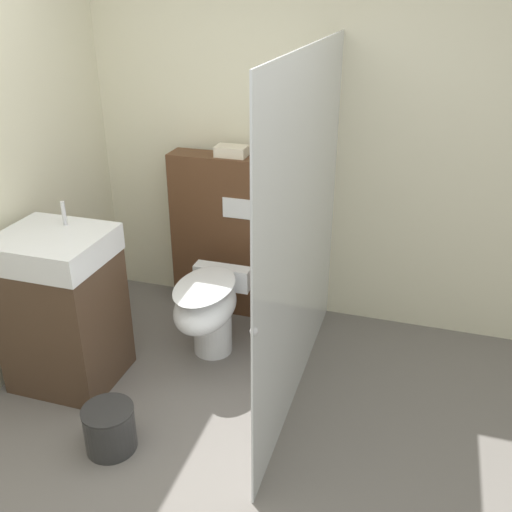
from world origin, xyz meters
TOP-DOWN VIEW (x-y plane):
  - ground_plane at (0.00, 0.00)m, footprint 12.00×12.00m
  - wall_back at (0.00, 1.93)m, footprint 8.00×0.06m
  - partition_panel at (-0.22, 1.75)m, footprint 1.03×0.21m
  - shower_glass at (0.38, 0.99)m, footprint 0.04×1.83m
  - toilet at (-0.25, 1.14)m, footprint 0.38×0.65m
  - sink_vanity at (-0.98, 0.67)m, footprint 0.59×0.54m
  - hair_drier at (0.12, 1.78)m, footprint 0.20×0.08m
  - folded_towel at (-0.29, 1.75)m, footprint 0.21×0.13m
  - waste_bin at (-0.44, 0.20)m, footprint 0.27×0.27m

SIDE VIEW (x-z plane):
  - ground_plane at x=0.00m, z-range 0.00..0.00m
  - waste_bin at x=-0.44m, z-range 0.00..0.25m
  - toilet at x=-0.25m, z-range 0.08..0.62m
  - sink_vanity at x=-0.98m, z-range -0.07..1.03m
  - partition_panel at x=-0.22m, z-range 0.00..1.17m
  - shower_glass at x=0.38m, z-range 0.00..1.96m
  - folded_towel at x=-0.29m, z-range 1.17..1.24m
  - wall_back at x=0.00m, z-range 0.00..2.50m
  - hair_drier at x=0.12m, z-range 1.19..1.32m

